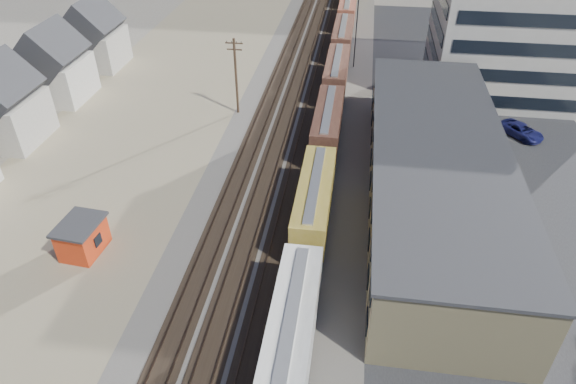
# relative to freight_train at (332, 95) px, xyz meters

# --- Properties ---
(ballast_bed) EXTENTS (18.00, 200.00, 0.06)m
(ballast_bed) POSITION_rel_freight_train_xyz_m (-3.80, 6.87, -2.76)
(ballast_bed) COLOR #4C4742
(ballast_bed) RESTS_ON ground
(dirt_yard) EXTENTS (24.00, 180.00, 0.03)m
(dirt_yard) POSITION_rel_freight_train_xyz_m (-23.80, -3.13, -2.78)
(dirt_yard) COLOR gray
(dirt_yard) RESTS_ON ground
(asphalt_lot) EXTENTS (26.00, 120.00, 0.04)m
(asphalt_lot) POSITION_rel_freight_train_xyz_m (18.20, -8.13, -2.77)
(asphalt_lot) COLOR #232326
(asphalt_lot) RESTS_ON ground
(rail_tracks) EXTENTS (11.40, 200.00, 0.24)m
(rail_tracks) POSITION_rel_freight_train_xyz_m (-4.35, 6.87, -2.68)
(rail_tracks) COLOR black
(rail_tracks) RESTS_ON ground
(freight_train) EXTENTS (3.00, 119.74, 4.46)m
(freight_train) POSITION_rel_freight_train_xyz_m (0.00, 0.00, 0.00)
(freight_train) COLOR black
(freight_train) RESTS_ON ground
(warehouse) EXTENTS (12.40, 40.40, 7.25)m
(warehouse) POSITION_rel_freight_train_xyz_m (11.18, -18.13, 0.86)
(warehouse) COLOR tan
(warehouse) RESTS_ON ground
(office_tower) EXTENTS (22.60, 18.60, 18.45)m
(office_tower) POSITION_rel_freight_train_xyz_m (24.15, 11.83, 6.47)
(office_tower) COLOR #9E998E
(office_tower) RESTS_ON ground
(utility_pole_north) EXTENTS (2.20, 0.32, 10.00)m
(utility_pole_north) POSITION_rel_freight_train_xyz_m (-12.30, -1.13, 2.50)
(utility_pole_north) COLOR #382619
(utility_pole_north) RESTS_ON ground
(radio_mast) EXTENTS (1.20, 0.16, 18.00)m
(radio_mast) POSITION_rel_freight_train_xyz_m (2.20, 16.87, 6.33)
(radio_mast) COLOR black
(radio_mast) RESTS_ON ground
(maintenance_shed) EXTENTS (3.72, 4.61, 3.17)m
(maintenance_shed) POSITION_rel_freight_train_xyz_m (-19.74, -29.75, -1.17)
(maintenance_shed) COLOR red
(maintenance_shed) RESTS_ON ground
(parked_car_red) EXTENTS (2.90, 4.21, 1.33)m
(parked_car_red) POSITION_rel_freight_train_xyz_m (15.40, -35.92, -2.13)
(parked_car_red) COLOR #97240E
(parked_car_red) RESTS_ON ground
(parked_car_blue) EXTENTS (5.53, 5.90, 1.54)m
(parked_car_blue) POSITION_rel_freight_train_xyz_m (23.29, -2.47, -2.02)
(parked_car_blue) COLOR navy
(parked_car_blue) RESTS_ON ground
(parked_car_far) EXTENTS (2.30, 4.55, 1.49)m
(parked_car_far) POSITION_rel_freight_train_xyz_m (30.20, 14.04, -2.05)
(parked_car_far) COLOR silver
(parked_car_far) RESTS_ON ground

